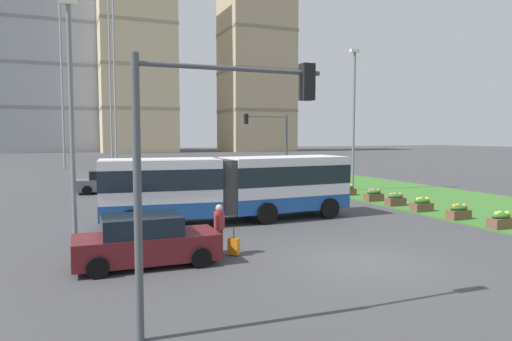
{
  "coord_description": "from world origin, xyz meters",
  "views": [
    {
      "loc": [
        -8.76,
        -12.08,
        4.08
      ],
      "look_at": [
        0.47,
        10.31,
        2.2
      ],
      "focal_mm": 32.44,
      "sensor_mm": 36.0,
      "label": 1
    }
  ],
  "objects_px": {
    "flower_planter_2": "(422,205)",
    "apartment_tower_eastcentre": "(256,74)",
    "traffic_light_far_right": "(272,136)",
    "flower_planter_4": "(374,195)",
    "apartment_tower_westcentre": "(52,69)",
    "flower_planter_5": "(347,190)",
    "streetlight_median": "(354,115)",
    "articulated_bus": "(230,186)",
    "car_maroon_sedan": "(146,241)",
    "car_grey_wagon": "(109,182)",
    "rolling_suitcase": "(234,246)",
    "streetlight_left": "(71,108)",
    "flower_planter_1": "(459,212)",
    "traffic_light_near_left": "(206,143)",
    "flower_planter_0": "(501,220)",
    "pedestrian_crossing": "(219,226)",
    "apartment_tower_centre": "(136,49)"
  },
  "relations": [
    {
      "from": "flower_planter_0",
      "to": "flower_planter_5",
      "type": "relative_size",
      "value": 1.0
    },
    {
      "from": "articulated_bus",
      "to": "flower_planter_0",
      "type": "bearing_deg",
      "value": -32.32
    },
    {
      "from": "car_maroon_sedan",
      "to": "flower_planter_4",
      "type": "relative_size",
      "value": 4.04
    },
    {
      "from": "articulated_bus",
      "to": "car_grey_wagon",
      "type": "xyz_separation_m",
      "value": [
        -4.37,
        13.42,
        -0.9
      ]
    },
    {
      "from": "car_maroon_sedan",
      "to": "flower_planter_4",
      "type": "distance_m",
      "value": 17.18
    },
    {
      "from": "articulated_bus",
      "to": "streetlight_left",
      "type": "bearing_deg",
      "value": -177.24
    },
    {
      "from": "streetlight_median",
      "to": "flower_planter_2",
      "type": "bearing_deg",
      "value": -101.78
    },
    {
      "from": "flower_planter_2",
      "to": "traffic_light_near_left",
      "type": "relative_size",
      "value": 0.2
    },
    {
      "from": "flower_planter_0",
      "to": "streetlight_left",
      "type": "bearing_deg",
      "value": 160.34
    },
    {
      "from": "flower_planter_4",
      "to": "apartment_tower_westcentre",
      "type": "height_order",
      "value": "apartment_tower_westcentre"
    },
    {
      "from": "traffic_light_far_right",
      "to": "flower_planter_4",
      "type": "bearing_deg",
      "value": -81.27
    },
    {
      "from": "flower_planter_4",
      "to": "traffic_light_far_right",
      "type": "relative_size",
      "value": 0.19
    },
    {
      "from": "flower_planter_1",
      "to": "traffic_light_near_left",
      "type": "bearing_deg",
      "value": -153.29
    },
    {
      "from": "flower_planter_0",
      "to": "flower_planter_4",
      "type": "height_order",
      "value": "same"
    },
    {
      "from": "car_grey_wagon",
      "to": "car_maroon_sedan",
      "type": "relative_size",
      "value": 1.0
    },
    {
      "from": "flower_planter_4",
      "to": "flower_planter_5",
      "type": "relative_size",
      "value": 1.0
    },
    {
      "from": "flower_planter_2",
      "to": "apartment_tower_westcentre",
      "type": "xyz_separation_m",
      "value": [
        -19.61,
        102.55,
        19.19
      ]
    },
    {
      "from": "flower_planter_2",
      "to": "streetlight_median",
      "type": "distance_m",
      "value": 10.6
    },
    {
      "from": "streetlight_median",
      "to": "car_grey_wagon",
      "type": "bearing_deg",
      "value": 160.1
    },
    {
      "from": "flower_planter_1",
      "to": "traffic_light_far_right",
      "type": "xyz_separation_m",
      "value": [
        -1.71,
        17.69,
        3.54
      ]
    },
    {
      "from": "car_maroon_sedan",
      "to": "streetlight_median",
      "type": "xyz_separation_m",
      "value": [
        16.84,
        13.5,
        4.74
      ]
    },
    {
      "from": "traffic_light_near_left",
      "to": "streetlight_median",
      "type": "xyz_separation_m",
      "value": [
        16.42,
        18.87,
        1.57
      ]
    },
    {
      "from": "car_grey_wagon",
      "to": "pedestrian_crossing",
      "type": "bearing_deg",
      "value": -84.04
    },
    {
      "from": "apartment_tower_westcentre",
      "to": "apartment_tower_centre",
      "type": "xyz_separation_m",
      "value": [
        18.26,
        -10.09,
        4.33
      ]
    },
    {
      "from": "rolling_suitcase",
      "to": "apartment_tower_centre",
      "type": "bearing_deg",
      "value": 83.73
    },
    {
      "from": "pedestrian_crossing",
      "to": "flower_planter_0",
      "type": "height_order",
      "value": "pedestrian_crossing"
    },
    {
      "from": "flower_planter_1",
      "to": "traffic_light_far_right",
      "type": "height_order",
      "value": "traffic_light_far_right"
    },
    {
      "from": "traffic_light_near_left",
      "to": "apartment_tower_westcentre",
      "type": "distance_m",
      "value": 113.52
    },
    {
      "from": "traffic_light_far_right",
      "to": "flower_planter_5",
      "type": "bearing_deg",
      "value": -78.35
    },
    {
      "from": "flower_planter_0",
      "to": "streetlight_left",
      "type": "distance_m",
      "value": 18.56
    },
    {
      "from": "pedestrian_crossing",
      "to": "flower_planter_1",
      "type": "xyz_separation_m",
      "value": [
        12.44,
        1.68,
        -0.58
      ]
    },
    {
      "from": "articulated_bus",
      "to": "flower_planter_0",
      "type": "relative_size",
      "value": 10.91
    },
    {
      "from": "pedestrian_crossing",
      "to": "apartment_tower_eastcentre",
      "type": "height_order",
      "value": "apartment_tower_eastcentre"
    },
    {
      "from": "articulated_bus",
      "to": "flower_planter_4",
      "type": "xyz_separation_m",
      "value": [
        10.07,
        2.47,
        -1.23
      ]
    },
    {
      "from": "traffic_light_far_right",
      "to": "streetlight_median",
      "type": "relative_size",
      "value": 0.57
    },
    {
      "from": "flower_planter_0",
      "to": "traffic_light_far_right",
      "type": "relative_size",
      "value": 0.19
    },
    {
      "from": "rolling_suitcase",
      "to": "car_maroon_sedan",
      "type": "bearing_deg",
      "value": -178.84
    },
    {
      "from": "articulated_bus",
      "to": "car_grey_wagon",
      "type": "height_order",
      "value": "articulated_bus"
    },
    {
      "from": "rolling_suitcase",
      "to": "flower_planter_5",
      "type": "distance_m",
      "value": 16.45
    },
    {
      "from": "streetlight_left",
      "to": "apartment_tower_eastcentre",
      "type": "xyz_separation_m",
      "value": [
        44.52,
        88.48,
        14.2
      ]
    },
    {
      "from": "flower_planter_5",
      "to": "streetlight_left",
      "type": "distance_m",
      "value": 18.44
    },
    {
      "from": "apartment_tower_eastcentre",
      "to": "rolling_suitcase",
      "type": "bearing_deg",
      "value": -112.83
    },
    {
      "from": "car_maroon_sedan",
      "to": "streetlight_left",
      "type": "distance_m",
      "value": 7.44
    },
    {
      "from": "articulated_bus",
      "to": "flower_planter_4",
      "type": "height_order",
      "value": "articulated_bus"
    },
    {
      "from": "pedestrian_crossing",
      "to": "rolling_suitcase",
      "type": "relative_size",
      "value": 1.79
    },
    {
      "from": "flower_planter_2",
      "to": "streetlight_left",
      "type": "xyz_separation_m",
      "value": [
        -16.9,
        1.28,
        4.73
      ]
    },
    {
      "from": "articulated_bus",
      "to": "flower_planter_4",
      "type": "relative_size",
      "value": 10.91
    },
    {
      "from": "flower_planter_2",
      "to": "apartment_tower_eastcentre",
      "type": "xyz_separation_m",
      "value": [
        27.62,
        89.75,
        18.93
      ]
    },
    {
      "from": "car_grey_wagon",
      "to": "flower_planter_0",
      "type": "distance_m",
      "value": 24.5
    },
    {
      "from": "flower_planter_0",
      "to": "flower_planter_4",
      "type": "xyz_separation_m",
      "value": [
        0.0,
        8.84,
        0.0
      ]
    }
  ]
}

